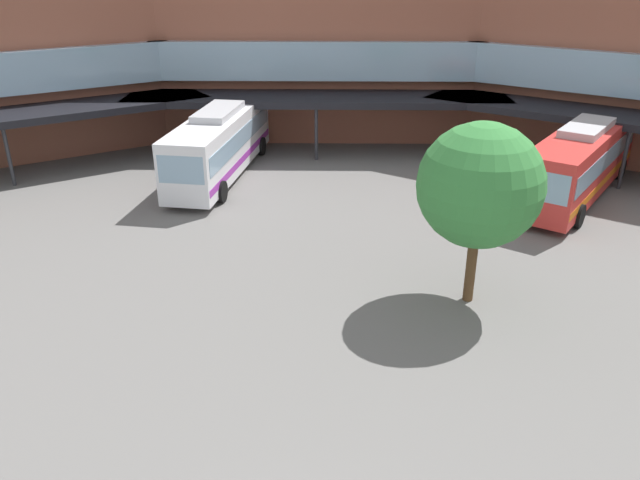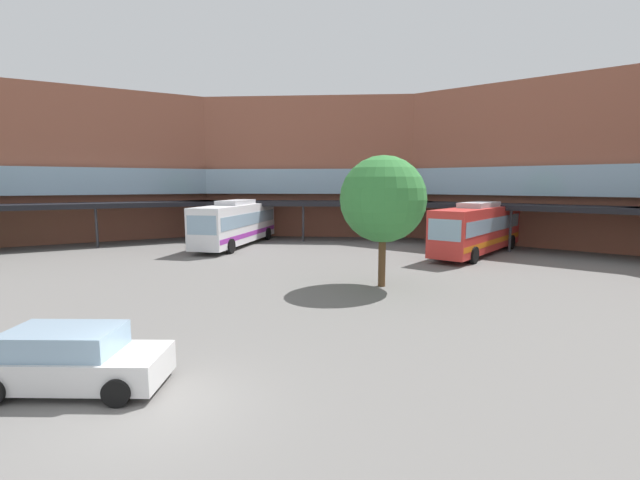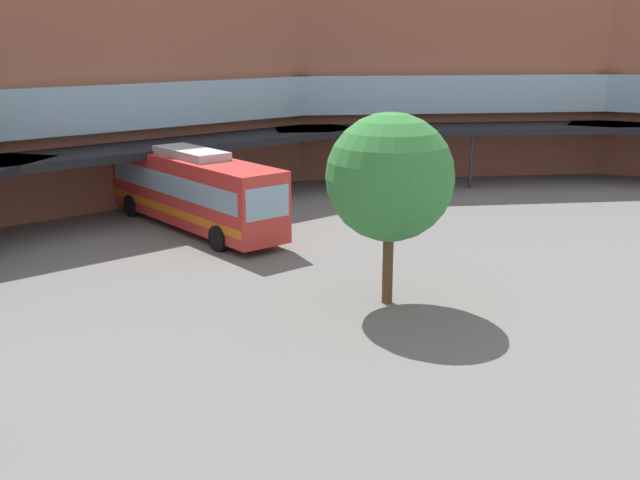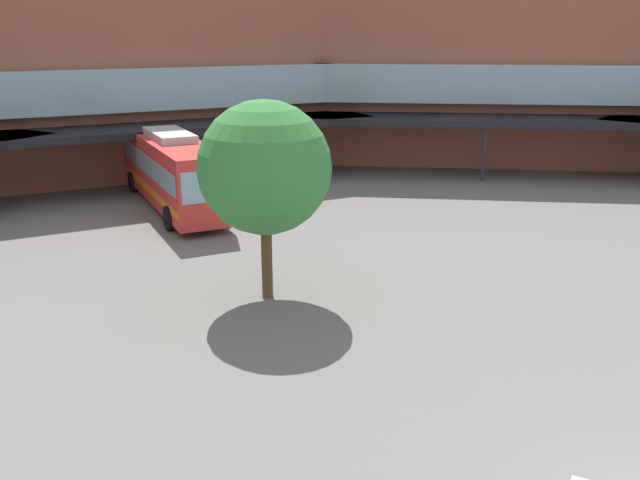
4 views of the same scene
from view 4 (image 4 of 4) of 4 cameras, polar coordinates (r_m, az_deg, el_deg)
name	(u,v)px [view 4 (image 4 of 4)]	position (r m, az deg, el deg)	size (l,w,h in m)	color
station_building	(100,91)	(25.41, -18.20, 11.93)	(79.55, 48.76, 13.26)	#93543F
bus_1	(172,169)	(34.01, -12.51, 5.93)	(6.04, 12.21, 3.77)	red
plaza_tree	(265,168)	(21.15, -4.74, 6.11)	(4.24, 4.24, 6.46)	brown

